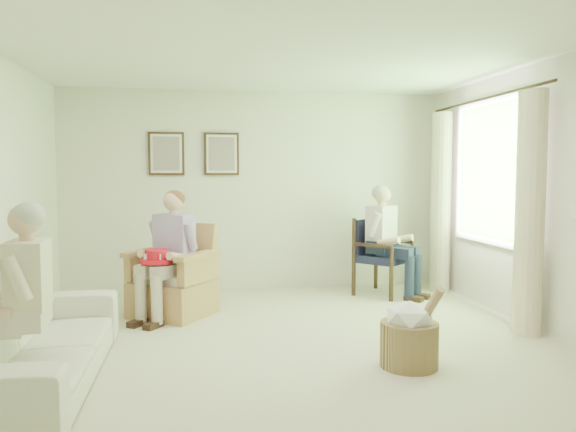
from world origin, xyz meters
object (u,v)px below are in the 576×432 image
object	(u,v)px
red_hat	(157,258)
person_sofa	(20,290)
hatbox	(410,334)
person_dark	(386,233)
wicker_armchair	(173,286)
wood_armchair	(381,253)
sofa	(32,341)
person_wicker	(172,246)

from	to	relation	value
red_hat	person_sofa	bearing A→B (deg)	-112.20
red_hat	hatbox	size ratio (longest dim) A/B	0.49
person_sofa	person_dark	bearing A→B (deg)	123.94
person_sofa	wicker_armchair	bearing A→B (deg)	153.35
person_sofa	red_hat	xyz separation A→B (m)	(0.76, 1.87, -0.08)
wood_armchair	sofa	bearing A→B (deg)	174.42
wicker_armchair	wood_armchair	size ratio (longest dim) A/B	1.04
sofa	person_dark	bearing A→B (deg)	-54.72
wood_armchair	person_dark	bearing A→B (deg)	-132.54
wicker_armchair	sofa	size ratio (longest dim) A/B	0.43
person_wicker	hatbox	distance (m)	2.70
wood_armchair	hatbox	xyz separation A→B (m)	(-0.67, -2.67, -0.26)
person_wicker	person_sofa	xyz separation A→B (m)	(-0.91, -2.04, -0.01)
person_dark	hatbox	xyz separation A→B (m)	(-0.67, -2.52, -0.53)
wood_armchair	hatbox	world-z (taller)	wood_armchair
wicker_armchair	red_hat	distance (m)	0.49
person_wicker	hatbox	world-z (taller)	person_wicker
person_dark	person_wicker	bearing A→B (deg)	152.00
sofa	person_sofa	distance (m)	0.48
sofa	red_hat	bearing A→B (deg)	-25.07
sofa	person_sofa	bearing A→B (deg)	180.00
sofa	person_dark	xyz separation A→B (m)	(3.49, 2.47, 0.46)
wood_armchair	person_sofa	size ratio (longest dim) A/B	0.72
sofa	person_sofa	world-z (taller)	person_sofa
hatbox	red_hat	bearing A→B (deg)	140.63
wood_armchair	red_hat	bearing A→B (deg)	157.43
sofa	person_wicker	xyz separation A→B (m)	(0.91, 1.80, 0.44)
person_wicker	red_hat	bearing A→B (deg)	-97.60
sofa	person_sofa	size ratio (longest dim) A/B	1.73
hatbox	wicker_armchair	bearing A→B (deg)	133.95
wood_armchair	wicker_armchair	bearing A→B (deg)	152.55
hatbox	wood_armchair	bearing A→B (deg)	75.93
person_dark	hatbox	world-z (taller)	person_dark
person_dark	hatbox	bearing A→B (deg)	-147.45
wood_armchair	person_dark	distance (m)	0.32
wicker_armchair	wood_armchair	distance (m)	2.68
wood_armchair	hatbox	size ratio (longest dim) A/B	1.40
person_sofa	person_wicker	bearing A→B (deg)	152.05
wood_armchair	sofa	world-z (taller)	wood_armchair
wicker_armchair	hatbox	size ratio (longest dim) A/B	1.46
red_hat	hatbox	bearing A→B (deg)	-39.37
wood_armchair	person_wicker	bearing A→B (deg)	155.22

